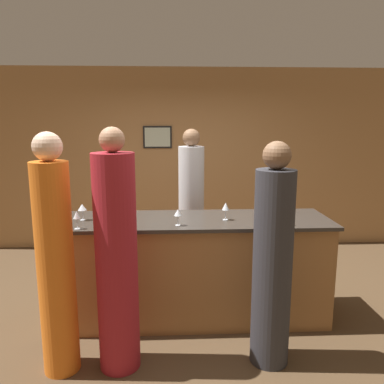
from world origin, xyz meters
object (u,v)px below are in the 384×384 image
Objects in this scene: wine_bottle_1 at (262,209)px; wine_bottle_2 at (277,202)px; guest_2 at (272,263)px; guest_0 at (117,260)px; bartender at (191,213)px; wine_bottle_0 at (277,214)px; guest_1 at (56,262)px.

wine_bottle_1 is 1.00× the size of wine_bottle_2.
guest_0 is at bearing -179.74° from guest_2.
guest_2 is 0.76m from wine_bottle_1.
bartender is 1.03× the size of guest_2.
guest_0 is at bearing -147.17° from wine_bottle_2.
guest_0 is 1.51m from wine_bottle_0.
guest_1 reaches higher than wine_bottle_2.
guest_2 is 6.41× the size of wine_bottle_1.
guest_0 is 6.80× the size of wine_bottle_0.
bartender is 1.96m from guest_1.
wine_bottle_1 is (0.66, -0.87, 0.25)m from bartender.
guest_2 is at bearing 110.28° from bartender.
guest_1 is at bearing -153.13° from wine_bottle_2.
wine_bottle_0 is (1.87, 0.52, 0.23)m from guest_1.
guest_0 is 0.47m from guest_1.
guest_2 is (1.24, 0.01, -0.05)m from guest_0.
bartender is 0.99× the size of guest_1.
guest_1 is (-0.47, -0.02, 0.00)m from guest_0.
guest_0 is at bearing -160.47° from wine_bottle_0.
bartender reaches higher than wine_bottle_2.
wine_bottle_2 is at bearing 32.83° from guest_0.
guest_0 is at bearing -151.63° from wine_bottle_1.
guest_1 is 6.68× the size of wine_bottle_0.
guest_1 reaches higher than wine_bottle_0.
guest_2 is (1.71, 0.03, -0.05)m from guest_1.
wine_bottle_0 is at bearing 124.56° from bartender.
bartender is at bearing 146.16° from wine_bottle_2.
bartender is at bearing 110.28° from guest_2.
wine_bottle_0 is at bearing -67.37° from wine_bottle_1.
guest_0 is at bearing 67.35° from bartender.
bartender reaches higher than wine_bottle_1.
guest_2 is at bearing -106.69° from wine_bottle_2.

